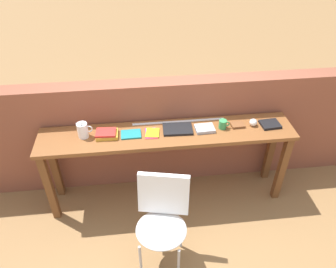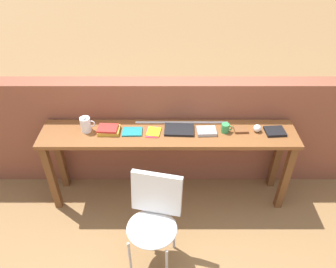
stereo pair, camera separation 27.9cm
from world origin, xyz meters
TOP-DOWN VIEW (x-y plane):
  - ground_plane at (0.00, 0.00)m, footprint 40.00×40.00m
  - brick_wall_back at (0.00, 0.64)m, footprint 6.00×0.20m
  - sideboard at (0.00, 0.30)m, footprint 2.50×0.44m
  - chair_white_moulded at (-0.13, -0.43)m, footprint 0.53×0.54m
  - pitcher_white at (-0.80, 0.33)m, footprint 0.14×0.10m
  - book_stack_leftmost at (-0.58, 0.31)m, footprint 0.21×0.16m
  - magazine_cycling at (-0.35, 0.30)m, footprint 0.19×0.14m
  - pamphlet_pile_colourful at (-0.15, 0.30)m, footprint 0.15×0.18m
  - book_open_centre at (0.10, 0.33)m, footprint 0.29×0.21m
  - book_grey_hardcover at (0.37, 0.30)m, footprint 0.19×0.15m
  - mug at (0.55, 0.31)m, footprint 0.11×0.08m
  - leather_journal_brown at (0.71, 0.33)m, footprint 0.13×0.11m
  - sports_ball_small at (0.86, 0.32)m, footprint 0.07×0.07m
  - book_repair_rightmost at (1.03, 0.30)m, footprint 0.20×0.17m
  - ruler_metal_back_edge at (0.13, 0.47)m, footprint 0.94×0.03m

SIDE VIEW (x-z plane):
  - ground_plane at x=0.00m, z-range 0.00..0.00m
  - chair_white_moulded at x=-0.13m, z-range 0.08..0.97m
  - brick_wall_back at x=0.00m, z-range 0.00..1.26m
  - sideboard at x=0.00m, z-range 0.30..1.18m
  - ruler_metal_back_edge at x=0.13m, z-range 0.88..0.88m
  - pamphlet_pile_colourful at x=-0.15m, z-range 0.88..0.89m
  - magazine_cycling at x=-0.35m, z-range 0.88..0.90m
  - book_open_centre at x=0.10m, z-range 0.88..0.90m
  - leather_journal_brown at x=0.71m, z-range 0.88..0.90m
  - book_repair_rightmost at x=1.03m, z-range 0.88..0.91m
  - book_grey_hardcover at x=0.37m, z-range 0.88..0.91m
  - book_stack_leftmost at x=-0.58m, z-range 0.88..0.93m
  - sports_ball_small at x=0.86m, z-range 0.88..0.95m
  - mug at x=0.55m, z-range 0.88..0.97m
  - pitcher_white at x=-0.80m, z-range 0.87..1.05m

